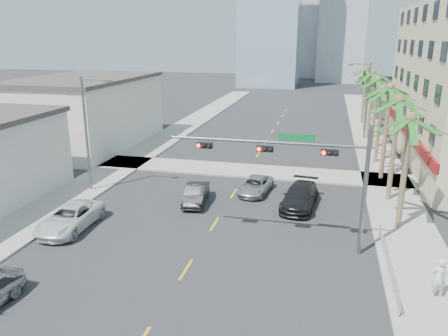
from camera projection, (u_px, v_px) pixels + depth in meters
name	position (u px, v px, depth m)	size (l,w,h in m)	color
ground	(158.00, 314.00, 19.35)	(260.00, 260.00, 0.00)	#262628
sidewalk_right	(389.00, 188.00, 35.30)	(4.00, 120.00, 0.15)	gray
sidewalk_left	(117.00, 168.00, 40.61)	(4.00, 120.00, 0.15)	gray
sidewalk_cross	(247.00, 171.00, 39.82)	(80.00, 4.00, 0.15)	gray
building_left_far	(86.00, 113.00, 48.70)	(11.00, 18.00, 7.20)	beige
tower_far_center	(301.00, 4.00, 130.37)	(16.00, 16.00, 42.00)	#ADADB2
traffic_signal_mast	(306.00, 165.00, 24.01)	(11.12, 0.54, 7.20)	slate
palm_tree_0	(411.00, 120.00, 25.91)	(4.80, 4.80, 7.80)	brown
palm_tree_1	(399.00, 102.00, 30.66)	(4.80, 4.80, 8.16)	brown
palm_tree_2	(390.00, 88.00, 35.40)	(4.80, 4.80, 8.52)	brown
palm_tree_3	(383.00, 90.00, 40.44)	(4.80, 4.80, 7.80)	brown
palm_tree_4	(378.00, 81.00, 45.19)	(4.80, 4.80, 8.16)	brown
palm_tree_5	(373.00, 73.00, 49.93)	(4.80, 4.80, 8.52)	brown
palm_tree_6	(369.00, 76.00, 54.97)	(4.80, 4.80, 7.80)	brown
palm_tree_7	(366.00, 70.00, 59.72)	(4.80, 4.80, 8.16)	brown
streetlight_left	(88.00, 129.00, 33.36)	(2.55, 0.25, 9.00)	slate
streetlight_right	(366.00, 97.00, 50.85)	(2.55, 0.25, 9.00)	slate
guardrail	(388.00, 262.00, 22.47)	(0.08, 8.08, 1.00)	silver
car_parked_far	(70.00, 218.00, 27.77)	(2.51, 5.44, 1.51)	silver
car_lane_left	(196.00, 194.00, 32.13)	(1.48, 4.25, 1.40)	black
car_lane_center	(255.00, 185.00, 34.22)	(2.04, 4.43, 1.23)	#B0B0B4
car_lane_right	(300.00, 196.00, 31.36)	(2.22, 5.45, 1.58)	black
pedestrian	(439.00, 278.00, 20.14)	(0.72, 0.47, 1.98)	white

